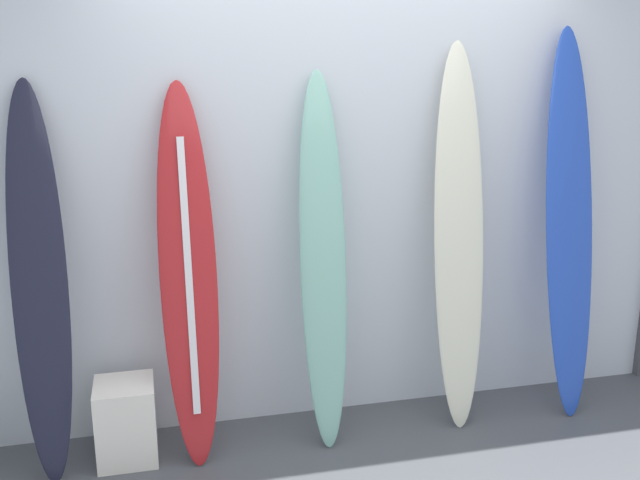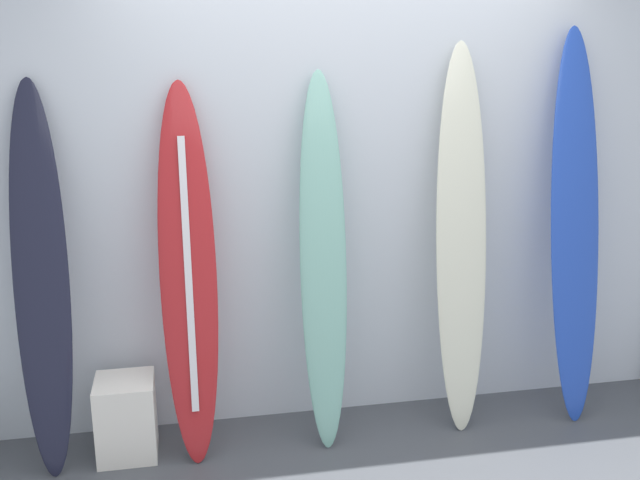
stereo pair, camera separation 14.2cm
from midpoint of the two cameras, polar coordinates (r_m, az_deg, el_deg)
wall_back at (r=4.01m, az=2.50°, el=5.67°), size 7.20×0.20×2.80m
surfboard_charcoal at (r=3.73m, az=-19.91°, el=-3.02°), size 0.28×0.44×1.91m
surfboard_crimson at (r=3.68m, az=-9.14°, el=-2.93°), size 0.29×0.44×1.89m
surfboard_seafoam at (r=3.76m, az=1.35°, el=-1.98°), size 0.26×0.44×1.94m
surfboard_ivory at (r=3.98m, az=11.98°, el=-0.34°), size 0.30×0.39×2.07m
surfboard_cobalt at (r=4.24m, az=20.18°, el=0.62°), size 0.31×0.42×2.15m
display_block_center at (r=3.95m, az=-13.86°, el=-13.30°), size 0.29×0.29×0.41m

